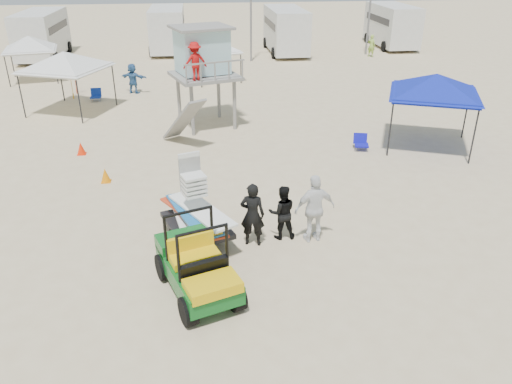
{
  "coord_description": "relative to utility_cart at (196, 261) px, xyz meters",
  "views": [
    {
      "loc": [
        -0.95,
        -9.2,
        7.32
      ],
      "look_at": [
        0.5,
        3.0,
        1.3
      ],
      "focal_mm": 35.0,
      "sensor_mm": 36.0,
      "label": 1
    }
  ],
  "objects": [
    {
      "name": "canopy_blue",
      "position": [
        9.45,
        8.68,
        1.92
      ],
      "size": [
        4.13,
        4.13,
        3.37
      ],
      "color": "black",
      "rests_on": "ground"
    },
    {
      "name": "cone_far",
      "position": [
        -4.44,
        9.42,
        -0.65
      ],
      "size": [
        0.34,
        0.34,
        0.5
      ],
      "primitive_type": "cone",
      "color": "#FF2A08",
      "rests_on": "ground"
    },
    {
      "name": "umbrella_b",
      "position": [
        -6.39,
        17.67,
        0.07
      ],
      "size": [
        2.74,
        2.77,
        1.94
      ],
      "primitive_type": "imported",
      "rotation": [
        0.0,
        0.0,
        0.37
      ],
      "color": "#EBA314",
      "rests_on": "ground"
    },
    {
      "name": "man_left",
      "position": [
        1.52,
        2.04,
        0.01
      ],
      "size": [
        0.75,
        0.58,
        1.82
      ],
      "primitive_type": "imported",
      "rotation": [
        0.0,
        0.0,
        2.9
      ],
      "color": "black",
      "rests_on": "ground"
    },
    {
      "name": "surf_trailer",
      "position": [
        0.0,
        2.34,
        0.03
      ],
      "size": [
        2.05,
        2.82,
        2.28
      ],
      "color": "black",
      "rests_on": "ground"
    },
    {
      "name": "rv_far_right",
      "position": [
        16.18,
        31.09,
        0.9
      ],
      "size": [
        2.64,
        6.6,
        3.25
      ],
      "color": "silver",
      "rests_on": "ground"
    },
    {
      "name": "beach_chair_a",
      "position": [
        -5.15,
        17.31,
        -0.59
      ],
      "size": [
        0.54,
        0.58,
        0.64
      ],
      "color": "#0E2C9A",
      "rests_on": "ground"
    },
    {
      "name": "utility_cart",
      "position": [
        0.0,
        0.0,
        0.0
      ],
      "size": [
        2.03,
        2.82,
        1.94
      ],
      "color": "#0D581B",
      "rests_on": "ground"
    },
    {
      "name": "cone_near",
      "position": [
        -3.09,
        6.66,
        -0.65
      ],
      "size": [
        0.34,
        0.34,
        0.5
      ],
      "primitive_type": "cone",
      "color": "orange",
      "rests_on": "ground"
    },
    {
      "name": "beach_chair_b",
      "position": [
        6.66,
        8.65,
        -0.59
      ],
      "size": [
        0.64,
        0.69,
        0.64
      ],
      "color": "#0F10AC",
      "rests_on": "ground"
    },
    {
      "name": "man_right",
      "position": [
        3.22,
        2.04,
        0.08
      ],
      "size": [
        1.22,
        0.67,
        1.96
      ],
      "primitive_type": "imported",
      "rotation": [
        0.0,
        0.0,
        3.32
      ],
      "color": "white",
      "rests_on": "ground"
    },
    {
      "name": "canopy_white_a",
      "position": [
        -5.99,
        15.43,
        1.87
      ],
      "size": [
        4.26,
        4.26,
        3.32
      ],
      "color": "black",
      "rests_on": "ground"
    },
    {
      "name": "distant_beachgoers",
      "position": [
        1.11,
        22.0,
        -0.06
      ],
      "size": [
        17.69,
        9.43,
        1.75
      ],
      "color": "#97C148",
      "rests_on": "ground"
    },
    {
      "name": "canopy_white_c",
      "position": [
        1.3,
        20.99,
        1.54
      ],
      "size": [
        3.35,
        3.35,
        2.99
      ],
      "color": "black",
      "rests_on": "ground"
    },
    {
      "name": "light_pole_left",
      "position": [
        4.19,
        26.6,
        3.1
      ],
      "size": [
        0.14,
        0.14,
        8.0
      ],
      "primitive_type": "cylinder",
      "color": "slate",
      "rests_on": "ground"
    },
    {
      "name": "rv_mid_left",
      "position": [
        -1.82,
        31.09,
        0.9
      ],
      "size": [
        2.65,
        6.5,
        3.25
      ],
      "color": "silver",
      "rests_on": "ground"
    },
    {
      "name": "beach_chair_c",
      "position": [
        10.79,
        15.31,
        -0.59
      ],
      "size": [
        0.6,
        0.64,
        0.64
      ],
      "color": "#2610B5",
      "rests_on": "ground"
    },
    {
      "name": "rv_mid_right",
      "position": [
        7.18,
        29.59,
        0.9
      ],
      "size": [
        2.64,
        7.0,
        3.25
      ],
      "color": "silver",
      "rests_on": "ground"
    },
    {
      "name": "man_mid",
      "position": [
        2.37,
        2.29,
        -0.11
      ],
      "size": [
        0.77,
        0.6,
        1.58
      ],
      "primitive_type": "imported",
      "rotation": [
        0.0,
        0.0,
        3.14
      ],
      "color": "black",
      "rests_on": "ground"
    },
    {
      "name": "canopy_white_b",
      "position": [
        -9.62,
        22.41,
        1.6
      ],
      "size": [
        3.29,
        3.29,
        3.05
      ],
      "color": "black",
      "rests_on": "ground"
    },
    {
      "name": "lifeguard_tower",
      "position": [
        0.52,
        12.49,
        2.26
      ],
      "size": [
        3.35,
        3.35,
        4.25
      ],
      "color": "gray",
      "rests_on": "ground"
    },
    {
      "name": "umbrella_a",
      "position": [
        -6.47,
        18.76,
        -0.08
      ],
      "size": [
        2.23,
        2.26,
        1.65
      ],
      "primitive_type": "imported",
      "rotation": [
        0.0,
        0.0,
        -0.28
      ],
      "color": "red",
      "rests_on": "ground"
    },
    {
      "name": "rv_far_left",
      "position": [
        -10.82,
        29.59,
        0.9
      ],
      "size": [
        2.64,
        6.8,
        3.25
      ],
      "color": "silver",
      "rests_on": "ground"
    },
    {
      "name": "ground",
      "position": [
        1.19,
        -0.4,
        -0.9
      ],
      "size": [
        140.0,
        140.0,
        0.0
      ],
      "primitive_type": "plane",
      "color": "beige",
      "rests_on": "ground"
    }
  ]
}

